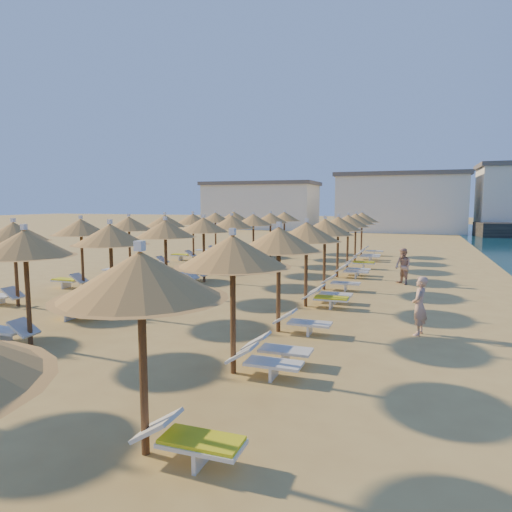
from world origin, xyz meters
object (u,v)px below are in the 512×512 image
at_px(parasol_row_east, 317,231).
at_px(beachgoer_a, 419,306).
at_px(parasol_row_west, 186,228).
at_px(beachgoer_b, 403,266).

height_order(parasol_row_east, beachgoer_a, parasol_row_east).
distance_m(parasol_row_west, beachgoer_b, 9.67).
relative_size(parasol_row_east, parasol_row_west, 1.00).
distance_m(parasol_row_west, beachgoer_a, 10.25).
bearing_deg(beachgoer_b, parasol_row_east, -76.47).
bearing_deg(beachgoer_a, parasol_row_west, -102.38).
bearing_deg(parasol_row_west, beachgoer_b, 25.24).
relative_size(parasol_row_east, beachgoer_a, 19.97).
height_order(parasol_row_west, beachgoer_b, parasol_row_west).
bearing_deg(parasol_row_east, parasol_row_west, 180.00).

